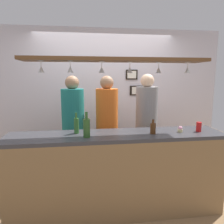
# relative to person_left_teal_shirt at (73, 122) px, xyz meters

# --- Properties ---
(ground_plane) EXTENTS (8.00, 8.00, 0.00)m
(ground_plane) POSITION_rel_person_left_teal_shirt_xyz_m (0.56, -0.35, -1.06)
(ground_plane) COLOR olive
(back_wall) EXTENTS (4.40, 0.06, 2.60)m
(back_wall) POSITION_rel_person_left_teal_shirt_xyz_m (0.56, 0.75, 0.24)
(back_wall) COLOR silver
(back_wall) RESTS_ON ground_plane
(bar_counter) EXTENTS (2.70, 0.55, 1.04)m
(bar_counter) POSITION_rel_person_left_teal_shirt_xyz_m (0.56, -0.85, -0.36)
(bar_counter) COLOR #38383D
(bar_counter) RESTS_ON ground_plane
(overhead_glass_rack) EXTENTS (2.20, 0.36, 0.04)m
(overhead_glass_rack) POSITION_rel_person_left_teal_shirt_xyz_m (0.56, -0.65, 0.87)
(overhead_glass_rack) COLOR brown
(hanging_wineglass_far_left) EXTENTS (0.07, 0.07, 0.13)m
(hanging_wineglass_far_left) POSITION_rel_person_left_teal_shirt_xyz_m (-0.30, -0.69, 0.76)
(hanging_wineglass_far_left) COLOR silver
(hanging_wineglass_far_left) RESTS_ON overhead_glass_rack
(hanging_wineglass_left) EXTENTS (0.07, 0.07, 0.13)m
(hanging_wineglass_left) POSITION_rel_person_left_teal_shirt_xyz_m (0.02, -0.71, 0.76)
(hanging_wineglass_left) COLOR silver
(hanging_wineglass_left) RESTS_ON overhead_glass_rack
(hanging_wineglass_center_left) EXTENTS (0.07, 0.07, 0.13)m
(hanging_wineglass_center_left) POSITION_rel_person_left_teal_shirt_xyz_m (0.38, -0.66, 0.76)
(hanging_wineglass_center_left) COLOR silver
(hanging_wineglass_center_left) RESTS_ON overhead_glass_rack
(hanging_wineglass_center) EXTENTS (0.07, 0.07, 0.13)m
(hanging_wineglass_center) POSITION_rel_person_left_teal_shirt_xyz_m (0.73, -0.62, 0.76)
(hanging_wineglass_center) COLOR silver
(hanging_wineglass_center) RESTS_ON overhead_glass_rack
(hanging_wineglass_center_right) EXTENTS (0.07, 0.07, 0.13)m
(hanging_wineglass_center_right) POSITION_rel_person_left_teal_shirt_xyz_m (1.10, -0.60, 0.76)
(hanging_wineglass_center_right) COLOR silver
(hanging_wineglass_center_right) RESTS_ON overhead_glass_rack
(hanging_wineglass_right) EXTENTS (0.07, 0.07, 0.13)m
(hanging_wineglass_right) POSITION_rel_person_left_teal_shirt_xyz_m (1.44, -0.70, 0.76)
(hanging_wineglass_right) COLOR silver
(hanging_wineglass_right) RESTS_ON overhead_glass_rack
(person_left_teal_shirt) EXTENTS (0.34, 0.34, 1.75)m
(person_left_teal_shirt) POSITION_rel_person_left_teal_shirt_xyz_m (0.00, 0.00, 0.00)
(person_left_teal_shirt) COLOR #2D334C
(person_left_teal_shirt) RESTS_ON ground_plane
(person_middle_orange_shirt) EXTENTS (0.34, 0.34, 1.75)m
(person_middle_orange_shirt) POSITION_rel_person_left_teal_shirt_xyz_m (0.52, 0.00, -0.00)
(person_middle_orange_shirt) COLOR #2D334C
(person_middle_orange_shirt) RESTS_ON ground_plane
(person_right_grey_shirt) EXTENTS (0.34, 0.34, 1.78)m
(person_right_grey_shirt) POSITION_rel_person_left_teal_shirt_xyz_m (1.15, 0.00, 0.02)
(person_right_grey_shirt) COLOR #2D334C
(person_right_grey_shirt) RESTS_ON ground_plane
(bottle_champagne_green) EXTENTS (0.08, 0.08, 0.30)m
(bottle_champagne_green) POSITION_rel_person_left_teal_shirt_xyz_m (0.19, -0.80, 0.10)
(bottle_champagne_green) COLOR #2D5623
(bottle_champagne_green) RESTS_ON bar_counter
(bottle_beer_brown_stubby) EXTENTS (0.07, 0.07, 0.18)m
(bottle_beer_brown_stubby) POSITION_rel_person_left_teal_shirt_xyz_m (1.00, -0.76, 0.05)
(bottle_beer_brown_stubby) COLOR #512D14
(bottle_beer_brown_stubby) RESTS_ON bar_counter
(bottle_beer_green_import) EXTENTS (0.06, 0.06, 0.26)m
(bottle_beer_green_import) POSITION_rel_person_left_teal_shirt_xyz_m (0.07, -0.61, 0.08)
(bottle_beer_green_import) COLOR #336B2D
(bottle_beer_green_import) RESTS_ON bar_counter
(drink_can) EXTENTS (0.07, 0.07, 0.12)m
(drink_can) POSITION_rel_person_left_teal_shirt_xyz_m (1.62, -0.73, 0.04)
(drink_can) COLOR red
(drink_can) RESTS_ON bar_counter
(cupcake) EXTENTS (0.06, 0.06, 0.08)m
(cupcake) POSITION_rel_person_left_teal_shirt_xyz_m (1.37, -0.73, 0.02)
(cupcake) COLOR beige
(cupcake) RESTS_ON bar_counter
(picture_frame_upper_small) EXTENTS (0.22, 0.02, 0.18)m
(picture_frame_upper_small) POSITION_rel_person_left_teal_shirt_xyz_m (1.06, 0.71, 0.71)
(picture_frame_upper_small) COLOR black
(picture_frame_upper_small) RESTS_ON back_wall
(picture_frame_lower_pair) EXTENTS (0.30, 0.02, 0.18)m
(picture_frame_lower_pair) POSITION_rel_person_left_teal_shirt_xyz_m (1.18, 0.71, 0.42)
(picture_frame_lower_pair) COLOR black
(picture_frame_lower_pair) RESTS_ON back_wall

